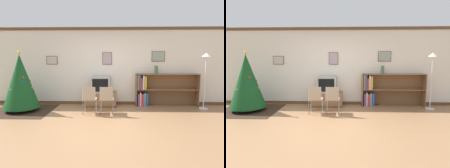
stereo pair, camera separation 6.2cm
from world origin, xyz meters
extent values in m
plane|color=#936B47|center=(0.00, 0.00, 0.00)|extent=(24.00, 24.00, 0.00)
cube|color=silver|center=(0.00, 2.35, 1.35)|extent=(9.13, 0.08, 2.70)
cube|color=brown|center=(0.00, 2.30, 2.65)|extent=(9.13, 0.03, 0.10)
cube|color=brown|center=(0.00, 2.30, 0.05)|extent=(9.13, 0.03, 0.10)
cube|color=brown|center=(-1.87, 2.30, 1.57)|extent=(0.39, 0.02, 0.29)
cube|color=#BCB7A8|center=(-1.87, 2.29, 1.57)|extent=(0.35, 0.01, 0.26)
cube|color=brown|center=(0.08, 2.30, 1.63)|extent=(0.33, 0.02, 0.42)
cube|color=#A893A3|center=(0.08, 2.29, 1.63)|extent=(0.29, 0.01, 0.39)
cube|color=brown|center=(1.85, 2.30, 1.70)|extent=(0.45, 0.02, 0.35)
cube|color=gray|center=(1.85, 2.29, 1.70)|extent=(0.41, 0.01, 0.31)
cube|color=#332319|center=(-2.54, 1.31, 0.00)|extent=(1.88, 1.76, 0.01)
cylinder|color=maroon|center=(-2.54, 1.31, 0.06)|extent=(0.36, 0.36, 0.10)
cone|color=#14471E|center=(-2.54, 1.31, 0.94)|extent=(1.08, 1.08, 1.65)
sphere|color=yellow|center=(-2.54, 1.31, 1.81)|extent=(0.10, 0.10, 0.10)
sphere|color=gold|center=(-2.69, 1.01, 0.71)|extent=(0.05, 0.05, 0.05)
sphere|color=red|center=(-2.32, 1.45, 0.94)|extent=(0.06, 0.06, 0.06)
sphere|color=#1E4CB2|center=(-2.40, 1.73, 0.38)|extent=(0.05, 0.05, 0.05)
sphere|color=gold|center=(-2.21, 1.32, 0.73)|extent=(0.05, 0.05, 0.05)
sphere|color=#1E4CB2|center=(-2.48, 1.53, 1.04)|extent=(0.05, 0.05, 0.05)
sphere|color=red|center=(-2.38, 1.15, 1.07)|extent=(0.06, 0.06, 0.06)
sphere|color=#1E4CB2|center=(-2.35, 1.11, 0.92)|extent=(0.06, 0.06, 0.06)
sphere|color=red|center=(-2.38, 1.50, 0.98)|extent=(0.05, 0.05, 0.05)
cube|color=brown|center=(-0.12, 2.02, 0.03)|extent=(1.00, 0.51, 0.05)
cube|color=olive|center=(-0.12, 2.02, 0.27)|extent=(1.04, 0.54, 0.43)
cube|color=#9E9E99|center=(-0.12, 2.02, 0.76)|extent=(0.64, 0.52, 0.55)
cube|color=black|center=(-0.12, 1.75, 0.76)|extent=(0.52, 0.01, 0.43)
cube|color=tan|center=(-0.37, 1.11, 0.43)|extent=(0.40, 0.40, 0.02)
cube|color=tan|center=(-0.37, 0.92, 0.63)|extent=(0.35, 0.01, 0.38)
cylinder|color=#B2B2B2|center=(-0.55, 1.29, 0.21)|extent=(0.02, 0.02, 0.42)
cylinder|color=#B2B2B2|center=(-0.19, 1.29, 0.21)|extent=(0.02, 0.02, 0.42)
cylinder|color=#B2B2B2|center=(-0.55, 0.93, 0.21)|extent=(0.02, 0.02, 0.42)
cylinder|color=#B2B2B2|center=(-0.19, 0.93, 0.21)|extent=(0.02, 0.02, 0.42)
cylinder|color=#B2B2B2|center=(-0.55, 0.93, 0.41)|extent=(0.02, 0.02, 0.82)
cylinder|color=#B2B2B2|center=(-0.19, 0.93, 0.41)|extent=(0.02, 0.02, 0.82)
cube|color=tan|center=(0.13, 1.11, 0.43)|extent=(0.40, 0.40, 0.02)
cube|color=tan|center=(0.13, 0.92, 0.63)|extent=(0.35, 0.01, 0.38)
cylinder|color=#B2B2B2|center=(-0.05, 1.29, 0.21)|extent=(0.02, 0.02, 0.42)
cylinder|color=#B2B2B2|center=(0.31, 1.29, 0.21)|extent=(0.02, 0.02, 0.42)
cylinder|color=#B2B2B2|center=(-0.05, 0.93, 0.21)|extent=(0.02, 0.02, 0.42)
cylinder|color=#B2B2B2|center=(0.31, 0.93, 0.21)|extent=(0.02, 0.02, 0.42)
cylinder|color=#B2B2B2|center=(-0.05, 0.93, 0.41)|extent=(0.02, 0.02, 0.82)
cylinder|color=#B2B2B2|center=(0.31, 0.93, 0.41)|extent=(0.02, 0.02, 0.82)
cube|color=olive|center=(1.09, 2.11, 0.56)|extent=(0.02, 0.36, 1.11)
cube|color=olive|center=(3.18, 2.11, 0.56)|extent=(0.02, 0.36, 1.11)
cube|color=olive|center=(2.14, 2.11, 1.10)|extent=(2.11, 0.36, 0.02)
cube|color=olive|center=(2.14, 2.11, 0.01)|extent=(2.11, 0.36, 0.02)
cube|color=olive|center=(2.14, 2.11, 0.58)|extent=(2.07, 0.36, 0.02)
cube|color=brown|center=(2.14, 2.29, 0.56)|extent=(2.11, 0.01, 1.11)
cube|color=#7A3D7F|center=(1.18, 2.04, 0.22)|extent=(0.07, 0.21, 0.41)
cube|color=silver|center=(1.24, 2.05, 0.24)|extent=(0.04, 0.22, 0.45)
cube|color=#B73333|center=(1.31, 2.09, 0.22)|extent=(0.08, 0.29, 0.41)
cube|color=teal|center=(1.38, 2.06, 0.24)|extent=(0.06, 0.25, 0.44)
cube|color=#2D4C93|center=(1.45, 2.07, 0.23)|extent=(0.06, 0.27, 0.43)
cube|color=#756047|center=(1.15, 2.07, 0.83)|extent=(0.06, 0.27, 0.49)
cube|color=#2D4C93|center=(1.21, 2.04, 0.83)|extent=(0.04, 0.21, 0.48)
cube|color=#B73333|center=(1.27, 2.08, 0.78)|extent=(0.05, 0.28, 0.38)
cube|color=silver|center=(1.33, 2.04, 0.82)|extent=(0.04, 0.20, 0.47)
cube|color=gold|center=(1.39, 2.06, 0.81)|extent=(0.07, 0.24, 0.44)
cylinder|color=#47664C|center=(1.76, 2.11, 1.25)|extent=(0.12, 0.12, 0.26)
torus|color=#47664C|center=(1.76, 2.11, 1.38)|extent=(0.10, 0.10, 0.02)
cylinder|color=silver|center=(3.24, 1.72, 0.01)|extent=(0.28, 0.28, 0.03)
cylinder|color=silver|center=(3.24, 1.72, 0.85)|extent=(0.03, 0.03, 1.66)
cone|color=white|center=(3.24, 1.72, 1.74)|extent=(0.28, 0.28, 0.12)
camera|label=1|loc=(0.47, -4.70, 1.64)|focal=32.00mm
camera|label=2|loc=(0.54, -4.70, 1.64)|focal=32.00mm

